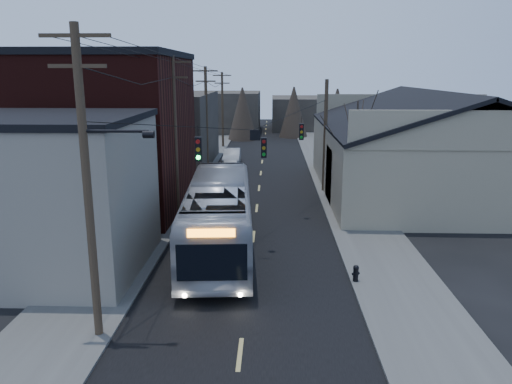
% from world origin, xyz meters
% --- Properties ---
extents(road_surface, '(9.00, 110.00, 0.02)m').
position_xyz_m(road_surface, '(0.00, 30.00, 0.01)').
color(road_surface, black).
rests_on(road_surface, ground).
extents(sidewalk_left, '(4.00, 110.00, 0.12)m').
position_xyz_m(sidewalk_left, '(-6.50, 30.00, 0.06)').
color(sidewalk_left, '#474744').
rests_on(sidewalk_left, ground).
extents(sidewalk_right, '(4.00, 110.00, 0.12)m').
position_xyz_m(sidewalk_right, '(6.50, 30.00, 0.06)').
color(sidewalk_right, '#474744').
rests_on(sidewalk_right, ground).
extents(building_clapboard, '(8.00, 8.00, 7.00)m').
position_xyz_m(building_clapboard, '(-9.00, 9.00, 3.50)').
color(building_clapboard, slate).
rests_on(building_clapboard, ground).
extents(building_brick, '(10.00, 12.00, 10.00)m').
position_xyz_m(building_brick, '(-10.00, 20.00, 5.00)').
color(building_brick, black).
rests_on(building_brick, ground).
extents(building_left_far, '(9.00, 14.00, 7.00)m').
position_xyz_m(building_left_far, '(-9.50, 36.00, 3.50)').
color(building_left_far, '#322C28').
rests_on(building_left_far, ground).
extents(warehouse, '(16.16, 20.60, 7.73)m').
position_xyz_m(warehouse, '(13.00, 25.00, 2.70)').
color(warehouse, gray).
rests_on(warehouse, ground).
extents(building_far_left, '(10.00, 12.00, 6.00)m').
position_xyz_m(building_far_left, '(-6.00, 65.00, 3.00)').
color(building_far_left, '#322C28').
rests_on(building_far_left, ground).
extents(building_far_right, '(12.00, 14.00, 5.00)m').
position_xyz_m(building_far_right, '(7.00, 70.00, 2.50)').
color(building_far_right, '#322C28').
rests_on(building_far_right, ground).
extents(bare_tree, '(0.40, 0.40, 7.20)m').
position_xyz_m(bare_tree, '(6.50, 20.00, 3.60)').
color(bare_tree, black).
rests_on(bare_tree, ground).
extents(utility_lines, '(11.24, 45.28, 10.50)m').
position_xyz_m(utility_lines, '(-3.11, 24.14, 4.95)').
color(utility_lines, '#382B1E').
rests_on(utility_lines, ground).
extents(bus, '(4.02, 13.61, 3.74)m').
position_xyz_m(bus, '(-1.70, 11.82, 1.87)').
color(bus, '#A0A3AB').
rests_on(bus, ground).
extents(parked_car, '(1.72, 4.69, 1.53)m').
position_xyz_m(parked_car, '(-3.00, 36.60, 0.77)').
color(parked_car, '#A1A5A9').
rests_on(parked_car, ground).
extents(fire_hydrant, '(0.36, 0.25, 0.74)m').
position_xyz_m(fire_hydrant, '(4.70, 7.81, 0.51)').
color(fire_hydrant, black).
rests_on(fire_hydrant, sidewalk_right).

